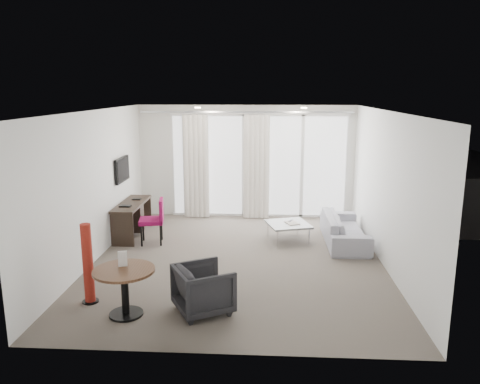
# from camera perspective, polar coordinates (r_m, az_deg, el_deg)

# --- Properties ---
(floor) EXTENTS (5.00, 6.00, 0.00)m
(floor) POSITION_cam_1_polar(r_m,az_deg,el_deg) (8.33, -0.24, -8.30)
(floor) COLOR #595047
(floor) RESTS_ON ground
(ceiling) EXTENTS (5.00, 6.00, 0.00)m
(ceiling) POSITION_cam_1_polar(r_m,az_deg,el_deg) (7.80, -0.26, 9.86)
(ceiling) COLOR white
(ceiling) RESTS_ON ground
(wall_left) EXTENTS (0.00, 6.00, 2.60)m
(wall_left) POSITION_cam_1_polar(r_m,az_deg,el_deg) (8.49, -17.34, 0.66)
(wall_left) COLOR silver
(wall_left) RESTS_ON ground
(wall_right) EXTENTS (0.00, 6.00, 2.60)m
(wall_right) POSITION_cam_1_polar(r_m,az_deg,el_deg) (8.20, 17.46, 0.25)
(wall_right) COLOR silver
(wall_right) RESTS_ON ground
(wall_front) EXTENTS (5.00, 0.00, 2.60)m
(wall_front) POSITION_cam_1_polar(r_m,az_deg,el_deg) (5.08, -2.39, -6.53)
(wall_front) COLOR silver
(wall_front) RESTS_ON ground
(window_panel) EXTENTS (4.00, 0.02, 2.38)m
(window_panel) POSITION_cam_1_polar(r_m,az_deg,el_deg) (10.90, 2.31, 3.19)
(window_panel) COLOR white
(window_panel) RESTS_ON ground
(window_frame) EXTENTS (4.10, 0.06, 2.44)m
(window_frame) POSITION_cam_1_polar(r_m,az_deg,el_deg) (10.89, 2.31, 3.17)
(window_frame) COLOR white
(window_frame) RESTS_ON ground
(curtain_left) EXTENTS (0.60, 0.20, 2.38)m
(curtain_left) POSITION_cam_1_polar(r_m,az_deg,el_deg) (10.86, -5.39, 3.11)
(curtain_left) COLOR silver
(curtain_left) RESTS_ON ground
(curtain_right) EXTENTS (0.60, 0.20, 2.38)m
(curtain_right) POSITION_cam_1_polar(r_m,az_deg,el_deg) (10.74, 2.03, 3.05)
(curtain_right) COLOR silver
(curtain_right) RESTS_ON ground
(curtain_track) EXTENTS (4.80, 0.04, 0.04)m
(curtain_track) POSITION_cam_1_polar(r_m,az_deg,el_deg) (10.62, 0.71, 9.73)
(curtain_track) COLOR #B2B2B7
(curtain_track) RESTS_ON ceiling
(downlight_a) EXTENTS (0.12, 0.12, 0.02)m
(downlight_a) POSITION_cam_1_polar(r_m,az_deg,el_deg) (9.49, -5.16, 10.21)
(downlight_a) COLOR #FFE0B2
(downlight_a) RESTS_ON ceiling
(downlight_b) EXTENTS (0.12, 0.12, 0.02)m
(downlight_b) POSITION_cam_1_polar(r_m,az_deg,el_deg) (9.41, 7.80, 10.13)
(downlight_b) COLOR #FFE0B2
(downlight_b) RESTS_ON ceiling
(desk) EXTENTS (0.46, 1.47, 0.69)m
(desk) POSITION_cam_1_polar(r_m,az_deg,el_deg) (9.83, -12.99, -3.26)
(desk) COLOR black
(desk) RESTS_ON floor
(tv) EXTENTS (0.05, 0.80, 0.50)m
(tv) POSITION_cam_1_polar(r_m,az_deg,el_deg) (9.82, -14.17, 2.67)
(tv) COLOR black
(tv) RESTS_ON wall_left
(desk_chair) EXTENTS (0.55, 0.52, 0.88)m
(desk_chair) POSITION_cam_1_polar(r_m,az_deg,el_deg) (9.25, -10.76, -3.53)
(desk_chair) COLOR maroon
(desk_chair) RESTS_ON floor
(round_table) EXTENTS (1.00, 1.00, 0.65)m
(round_table) POSITION_cam_1_polar(r_m,az_deg,el_deg) (6.50, -13.83, -11.79)
(round_table) COLOR #4B2D1B
(round_table) RESTS_ON floor
(menu_card) EXTENTS (0.12, 0.05, 0.21)m
(menu_card) POSITION_cam_1_polar(r_m,az_deg,el_deg) (6.45, -14.11, -8.17)
(menu_card) COLOR white
(menu_card) RESTS_ON round_table
(red_lamp) EXTENTS (0.27, 0.27, 1.15)m
(red_lamp) POSITION_cam_1_polar(r_m,az_deg,el_deg) (6.91, -18.06, -8.31)
(red_lamp) COLOR maroon
(red_lamp) RESTS_ON floor
(tub_armchair) EXTENTS (0.96, 0.95, 0.65)m
(tub_armchair) POSITION_cam_1_polar(r_m,az_deg,el_deg) (6.43, -4.48, -11.71)
(tub_armchair) COLOR black
(tub_armchair) RESTS_ON floor
(coffee_table) EXTENTS (0.97, 0.97, 0.35)m
(coffee_table) POSITION_cam_1_polar(r_m,az_deg,el_deg) (9.38, 5.87, -4.83)
(coffee_table) COLOR gray
(coffee_table) RESTS_ON floor
(remote) EXTENTS (0.11, 0.18, 0.02)m
(remote) POSITION_cam_1_polar(r_m,az_deg,el_deg) (9.45, 6.20, -3.54)
(remote) COLOR black
(remote) RESTS_ON coffee_table
(magazine) EXTENTS (0.34, 0.37, 0.02)m
(magazine) POSITION_cam_1_polar(r_m,az_deg,el_deg) (9.33, 6.36, -3.76)
(magazine) COLOR gray
(magazine) RESTS_ON coffee_table
(sofa) EXTENTS (0.74, 1.90, 0.55)m
(sofa) POSITION_cam_1_polar(r_m,az_deg,el_deg) (9.40, 12.60, -4.40)
(sofa) COLOR #9493A0
(sofa) RESTS_ON floor
(terrace_slab) EXTENTS (5.60, 3.00, 0.12)m
(terrace_slab) POSITION_cam_1_polar(r_m,az_deg,el_deg) (12.64, 2.39, -1.36)
(terrace_slab) COLOR #4D4D50
(terrace_slab) RESTS_ON ground
(rattan_chair_a) EXTENTS (0.61, 0.61, 0.77)m
(rattan_chair_a) POSITION_cam_1_polar(r_m,az_deg,el_deg) (12.73, 5.10, 0.76)
(rattan_chair_a) COLOR #58311D
(rattan_chair_a) RESTS_ON terrace_slab
(rattan_chair_b) EXTENTS (0.69, 0.69, 0.80)m
(rattan_chair_b) POSITION_cam_1_polar(r_m,az_deg,el_deg) (13.08, 9.95, 1.01)
(rattan_chair_b) COLOR #58311D
(rattan_chair_b) RESTS_ON terrace_slab
(rattan_table) EXTENTS (0.61, 0.61, 0.47)m
(rattan_table) POSITION_cam_1_polar(r_m,az_deg,el_deg) (12.01, 8.99, -0.79)
(rattan_table) COLOR #58311D
(rattan_table) RESTS_ON terrace_slab
(balustrade) EXTENTS (5.50, 0.06, 1.05)m
(balustrade) POSITION_cam_1_polar(r_m,az_deg,el_deg) (13.94, 2.52, 2.30)
(balustrade) COLOR #B2B2B7
(balustrade) RESTS_ON terrace_slab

